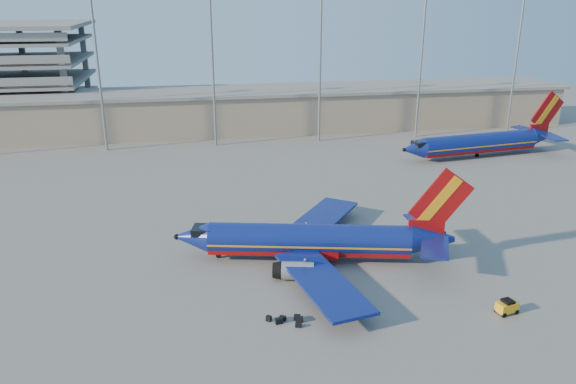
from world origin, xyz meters
name	(u,v)px	position (x,y,z in m)	size (l,w,h in m)	color
ground	(281,243)	(0.00, 0.00, 0.00)	(220.00, 220.00, 0.00)	slate
terminal_building	(283,108)	(10.00, 58.00, 4.32)	(122.00, 16.00, 8.50)	gray
light_mast_row	(267,50)	(5.00, 46.00, 17.55)	(101.60, 1.60, 28.65)	gray
aircraft_main	(316,241)	(2.97, -5.00, 2.26)	(30.86, 29.37, 10.58)	navy
aircraft_second	(482,142)	(40.87, 30.17, 2.50)	(32.11, 12.42, 10.91)	navy
baggage_tug	(507,306)	(17.51, -18.49, 0.70)	(2.07, 1.50, 1.35)	#FBA916
luggage_pile	(287,320)	(-2.14, -16.52, 0.24)	(3.25, 1.91, 0.53)	black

